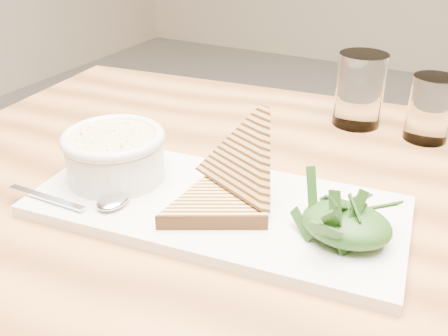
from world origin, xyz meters
The scene contains 14 objects.
table_top centered at (0.00, -0.20, 0.75)m, with size 1.16×0.77×0.04m, color #AD7039.
table_leg_bl centered at (-0.53, 0.14, 0.36)m, with size 0.06×0.06×0.73m, color #AD7039.
platter centered at (-0.09, -0.27, 0.77)m, with size 0.44×0.20×0.01m, color white.
soup_bowl centered at (-0.23, -0.28, 0.81)m, with size 0.12×0.12×0.05m, color white.
soup centered at (-0.23, -0.28, 0.83)m, with size 0.10×0.10×0.01m, color beige.
bowl_rim centered at (-0.23, -0.28, 0.84)m, with size 0.13×0.13×0.01m, color white.
sandwich_flat centered at (-0.09, -0.29, 0.79)m, with size 0.14×0.14×0.02m, color tan, non-canonical shape.
sandwich_lean centered at (-0.07, -0.25, 0.83)m, with size 0.14×0.14×0.08m, color tan, non-canonical shape.
salad_base centered at (0.06, -0.27, 0.80)m, with size 0.09×0.07×0.04m, color black.
arugula_pile centered at (0.06, -0.27, 0.81)m, with size 0.11×0.10×0.05m, color #2E571F, non-canonical shape.
spoon_bowl centered at (-0.20, -0.34, 0.79)m, with size 0.03×0.05×0.01m, color silver.
spoon_handle centered at (-0.27, -0.36, 0.79)m, with size 0.11×0.01×0.00m, color silver.
glass_near centered at (-0.02, 0.07, 0.83)m, with size 0.08×0.08×0.12m, color white.
glass_far centered at (0.09, 0.06, 0.82)m, with size 0.07×0.07×0.10m, color white.
Camera 1 is at (0.15, -0.71, 1.10)m, focal length 40.00 mm.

